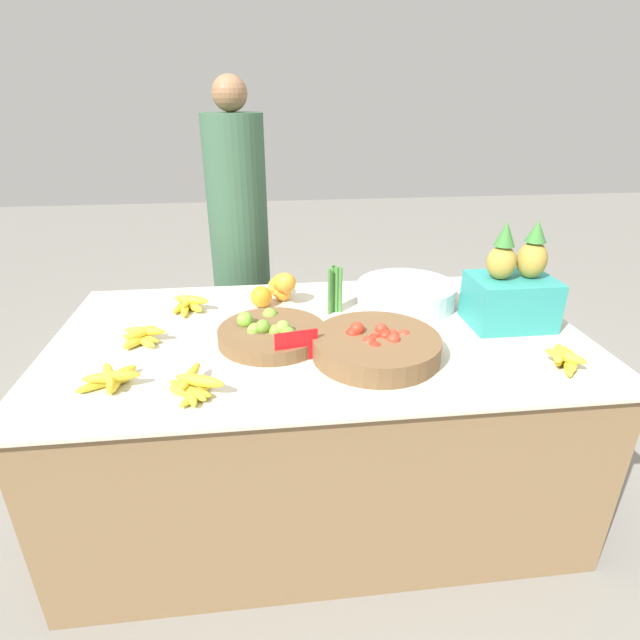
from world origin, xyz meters
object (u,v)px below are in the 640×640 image
object	(u,v)px
metal_bowl	(406,294)
produce_crate	(511,291)
tomato_basket	(376,345)
lime_bowl	(271,333)
price_sign	(296,346)
vendor_person	(241,257)

from	to	relation	value
metal_bowl	produce_crate	distance (m)	0.39
tomato_basket	metal_bowl	size ratio (longest dim) A/B	1.05
metal_bowl	lime_bowl	bearing A→B (deg)	-153.84
lime_bowl	metal_bowl	world-z (taller)	lime_bowl
metal_bowl	produce_crate	bearing A→B (deg)	-35.48
lime_bowl	produce_crate	world-z (taller)	produce_crate
lime_bowl	produce_crate	bearing A→B (deg)	2.82
price_sign	vendor_person	size ratio (longest dim) A/B	0.09
lime_bowl	produce_crate	size ratio (longest dim) A/B	0.96
price_sign	vendor_person	distance (m)	1.07
tomato_basket	metal_bowl	world-z (taller)	tomato_basket
price_sign	produce_crate	bearing A→B (deg)	3.66
lime_bowl	tomato_basket	size ratio (longest dim) A/B	0.90
lime_bowl	tomato_basket	world-z (taller)	tomato_basket
metal_bowl	price_sign	world-z (taller)	price_sign
price_sign	vendor_person	xyz separation A→B (m)	(-0.20, 1.05, -0.03)
lime_bowl	price_sign	xyz separation A→B (m)	(0.08, -0.15, 0.02)
metal_bowl	vendor_person	xyz separation A→B (m)	(-0.66, 0.64, -0.03)
produce_crate	vendor_person	world-z (taller)	vendor_person
tomato_basket	produce_crate	bearing A→B (deg)	19.65
tomato_basket	vendor_person	size ratio (longest dim) A/B	0.26
lime_bowl	price_sign	world-z (taller)	price_sign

